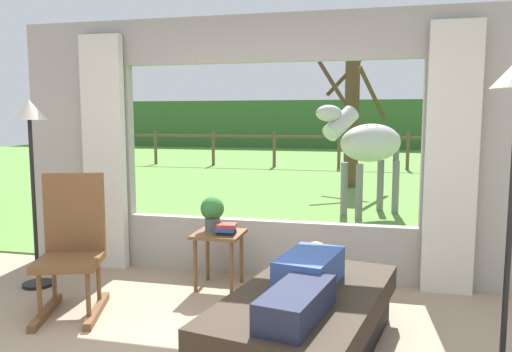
{
  "coord_description": "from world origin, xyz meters",
  "views": [
    {
      "loc": [
        1.02,
        -2.51,
        1.58
      ],
      "look_at": [
        0.0,
        1.8,
        1.05
      ],
      "focal_mm": 34.91,
      "sensor_mm": 36.0,
      "label": 1
    }
  ],
  "objects_px": {
    "reclining_person": "(306,280)",
    "horse": "(368,144)",
    "floor_lamp_left": "(30,137)",
    "pasture_tree": "(352,117)",
    "recliner_sofa": "(306,321)",
    "rocking_chair": "(72,245)",
    "book_stack": "(226,229)",
    "side_table": "(219,242)",
    "potted_plant": "(212,211)"
  },
  "relations": [
    {
      "from": "reclining_person",
      "to": "horse",
      "type": "height_order",
      "value": "horse"
    },
    {
      "from": "floor_lamp_left",
      "to": "horse",
      "type": "height_order",
      "value": "horse"
    },
    {
      "from": "pasture_tree",
      "to": "reclining_person",
      "type": "bearing_deg",
      "value": -89.4
    },
    {
      "from": "floor_lamp_left",
      "to": "horse",
      "type": "bearing_deg",
      "value": 54.17
    },
    {
      "from": "recliner_sofa",
      "to": "rocking_chair",
      "type": "xyz_separation_m",
      "value": [
        -1.95,
        0.29,
        0.33
      ]
    },
    {
      "from": "recliner_sofa",
      "to": "pasture_tree",
      "type": "relative_size",
      "value": 0.62
    },
    {
      "from": "recliner_sofa",
      "to": "pasture_tree",
      "type": "height_order",
      "value": "pasture_tree"
    },
    {
      "from": "recliner_sofa",
      "to": "horse",
      "type": "distance_m",
      "value": 4.92
    },
    {
      "from": "book_stack",
      "to": "recliner_sofa",
      "type": "bearing_deg",
      "value": -50.14
    },
    {
      "from": "floor_lamp_left",
      "to": "pasture_tree",
      "type": "xyz_separation_m",
      "value": [
        2.55,
        7.29,
        0.18
      ]
    },
    {
      "from": "recliner_sofa",
      "to": "book_stack",
      "type": "xyz_separation_m",
      "value": [
        -0.87,
        1.04,
        0.35
      ]
    },
    {
      "from": "floor_lamp_left",
      "to": "rocking_chair",
      "type": "bearing_deg",
      "value": -33.31
    },
    {
      "from": "side_table",
      "to": "pasture_tree",
      "type": "xyz_separation_m",
      "value": [
        0.88,
        6.93,
        1.16
      ]
    },
    {
      "from": "potted_plant",
      "to": "rocking_chair",
      "type": "bearing_deg",
      "value": -136.25
    },
    {
      "from": "recliner_sofa",
      "to": "floor_lamp_left",
      "type": "bearing_deg",
      "value": 175.61
    },
    {
      "from": "recliner_sofa",
      "to": "floor_lamp_left",
      "type": "relative_size",
      "value": 1.07
    },
    {
      "from": "rocking_chair",
      "to": "pasture_tree",
      "type": "distance_m",
      "value": 8.03
    },
    {
      "from": "side_table",
      "to": "recliner_sofa",
      "type": "bearing_deg",
      "value": -48.91
    },
    {
      "from": "rocking_chair",
      "to": "potted_plant",
      "type": "bearing_deg",
      "value": 25.14
    },
    {
      "from": "potted_plant",
      "to": "horse",
      "type": "relative_size",
      "value": 0.18
    },
    {
      "from": "side_table",
      "to": "horse",
      "type": "height_order",
      "value": "horse"
    },
    {
      "from": "reclining_person",
      "to": "rocking_chair",
      "type": "distance_m",
      "value": 1.98
    },
    {
      "from": "potted_plant",
      "to": "reclining_person",
      "type": "bearing_deg",
      "value": -49.32
    },
    {
      "from": "side_table",
      "to": "pasture_tree",
      "type": "distance_m",
      "value": 7.08
    },
    {
      "from": "reclining_person",
      "to": "floor_lamp_left",
      "type": "relative_size",
      "value": 0.83
    },
    {
      "from": "recliner_sofa",
      "to": "reclining_person",
      "type": "height_order",
      "value": "reclining_person"
    },
    {
      "from": "floor_lamp_left",
      "to": "pasture_tree",
      "type": "relative_size",
      "value": 0.58
    },
    {
      "from": "potted_plant",
      "to": "floor_lamp_left",
      "type": "bearing_deg",
      "value": -165.33
    },
    {
      "from": "rocking_chair",
      "to": "horse",
      "type": "bearing_deg",
      "value": 44.87
    },
    {
      "from": "horse",
      "to": "side_table",
      "type": "bearing_deg",
      "value": 113.01
    },
    {
      "from": "recliner_sofa",
      "to": "book_stack",
      "type": "distance_m",
      "value": 1.41
    },
    {
      "from": "rocking_chair",
      "to": "reclining_person",
      "type": "bearing_deg",
      "value": -28.63
    },
    {
      "from": "potted_plant",
      "to": "floor_lamp_left",
      "type": "height_order",
      "value": "floor_lamp_left"
    },
    {
      "from": "reclining_person",
      "to": "pasture_tree",
      "type": "distance_m",
      "value": 8.15
    },
    {
      "from": "potted_plant",
      "to": "pasture_tree",
      "type": "xyz_separation_m",
      "value": [
        0.96,
        6.87,
        0.88
      ]
    },
    {
      "from": "side_table",
      "to": "pasture_tree",
      "type": "relative_size",
      "value": 0.17
    },
    {
      "from": "reclining_person",
      "to": "potted_plant",
      "type": "distance_m",
      "value": 1.61
    },
    {
      "from": "side_table",
      "to": "floor_lamp_left",
      "type": "relative_size",
      "value": 0.3
    },
    {
      "from": "recliner_sofa",
      "to": "reclining_person",
      "type": "relative_size",
      "value": 1.29
    },
    {
      "from": "horse",
      "to": "floor_lamp_left",
      "type": "bearing_deg",
      "value": 96.08
    },
    {
      "from": "book_stack",
      "to": "horse",
      "type": "bearing_deg",
      "value": 72.57
    },
    {
      "from": "rocking_chair",
      "to": "book_stack",
      "type": "relative_size",
      "value": 5.66
    },
    {
      "from": "book_stack",
      "to": "pasture_tree",
      "type": "relative_size",
      "value": 0.07
    },
    {
      "from": "book_stack",
      "to": "floor_lamp_left",
      "type": "bearing_deg",
      "value": -170.34
    },
    {
      "from": "potted_plant",
      "to": "book_stack",
      "type": "distance_m",
      "value": 0.24
    },
    {
      "from": "side_table",
      "to": "reclining_person",
      "type": "bearing_deg",
      "value": -50.15
    },
    {
      "from": "side_table",
      "to": "book_stack",
      "type": "distance_m",
      "value": 0.18
    },
    {
      "from": "floor_lamp_left",
      "to": "recliner_sofa",
      "type": "bearing_deg",
      "value": -15.81
    },
    {
      "from": "rocking_chair",
      "to": "pasture_tree",
      "type": "bearing_deg",
      "value": 57.87
    },
    {
      "from": "potted_plant",
      "to": "horse",
      "type": "bearing_deg",
      "value": 69.7
    }
  ]
}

